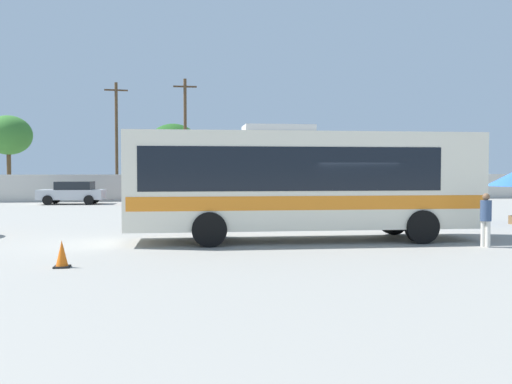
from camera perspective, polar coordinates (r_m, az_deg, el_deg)
name	(u,v)px	position (r m, az deg, el deg)	size (l,w,h in m)	color
ground_plane	(286,216)	(28.10, 3.03, -2.41)	(300.00, 300.00, 0.00)	gray
perimeter_wall	(247,187)	(42.21, -0.88, 0.48)	(80.00, 0.30, 1.96)	beige
coach_bus_cream_orange	(300,180)	(18.08, 4.48, 1.27)	(11.33, 2.96, 3.70)	silver
attendant_by_bus_door	(486,217)	(17.85, 22.34, -2.34)	(0.44, 0.44, 1.59)	silver
parked_car_leftmost_silver	(73,192)	(39.32, -18.17, -0.02)	(4.36, 2.22, 1.52)	#B7BABF
parked_car_second_red	(168,192)	(37.72, -8.91, -0.02)	(4.63, 2.30, 1.53)	red
parked_car_third_silver	(257,192)	(39.06, 0.11, 0.02)	(4.47, 2.21, 1.43)	#B7BABF
utility_pole_near	(117,139)	(45.58, -14.01, 5.30)	(1.80, 0.30, 9.15)	#4C3823
utility_pole_far	(185,137)	(43.70, -7.22, 5.58)	(1.80, 0.24, 9.30)	#4C3823
roadside_tree_left	(8,135)	(46.93, -23.89, 5.28)	(3.53, 3.53, 6.45)	brown
roadside_tree_midleft	(173,146)	(46.22, -8.40, 4.64)	(4.26, 4.26, 6.06)	brown
traffic_cone_on_apron	(62,254)	(13.88, -19.15, -6.02)	(0.36, 0.36, 0.64)	black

